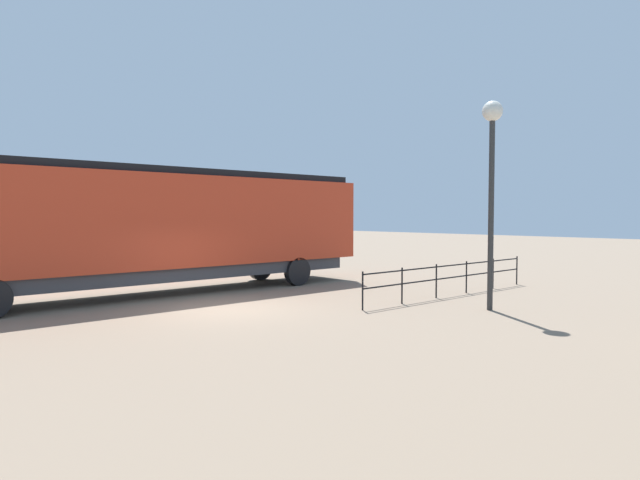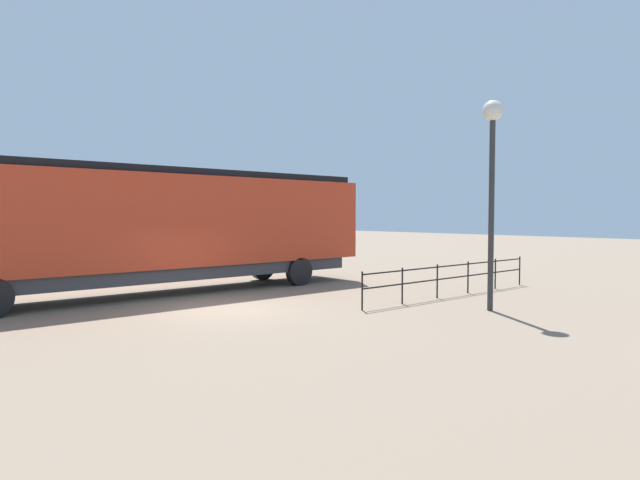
# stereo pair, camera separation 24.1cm
# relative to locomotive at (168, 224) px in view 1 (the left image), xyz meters

# --- Properties ---
(ground_plane) EXTENTS (120.00, 120.00, 0.00)m
(ground_plane) POSITION_rel_locomotive_xyz_m (4.11, -0.18, -2.43)
(ground_plane) COLOR #84705B
(locomotive) EXTENTS (2.81, 16.37, 4.34)m
(locomotive) POSITION_rel_locomotive_xyz_m (0.00, 0.00, 0.00)
(locomotive) COLOR red
(locomotive) RESTS_ON ground_plane
(lamp_post) EXTENTS (0.58, 0.58, 6.00)m
(lamp_post) POSITION_rel_locomotive_xyz_m (9.25, 5.43, 2.05)
(lamp_post) COLOR #2D2D2D
(lamp_post) RESTS_ON ground_plane
(platform_fence) EXTENTS (0.05, 8.85, 1.12)m
(platform_fence) POSITION_rel_locomotive_xyz_m (6.82, 7.05, -1.70)
(platform_fence) COLOR black
(platform_fence) RESTS_ON ground_plane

